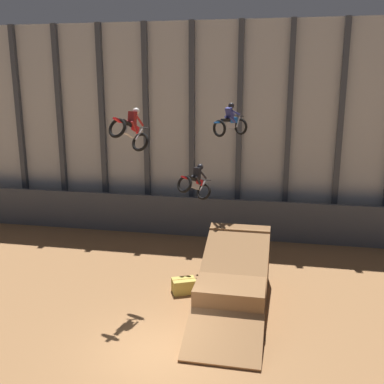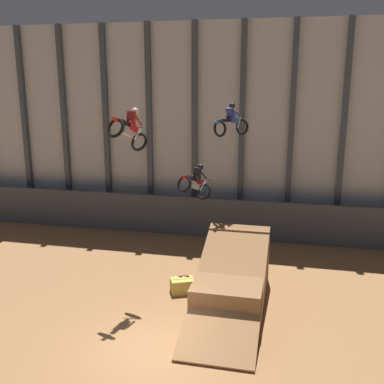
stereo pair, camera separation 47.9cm
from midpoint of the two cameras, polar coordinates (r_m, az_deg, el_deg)
ground_plane at (r=14.72m, az=-5.44°, el=-19.58°), size 60.00×60.00×0.00m
arena_back_wall at (r=24.19m, az=2.45°, el=7.87°), size 32.00×0.40×11.11m
lower_barrier at (r=23.83m, az=1.86°, el=-3.28°), size 31.36×0.20×2.12m
dirt_ramp at (r=17.32m, az=4.62°, el=-11.05°), size 2.45×6.46×2.44m
rider_bike_left_air at (r=16.51m, az=-8.64°, el=7.88°), size 1.27×1.83×1.67m
rider_bike_center_air at (r=19.05m, az=-0.27°, el=1.18°), size 1.44×1.82×1.66m
rider_bike_right_air at (r=19.84m, az=4.18°, el=8.83°), size 1.48×1.67×1.44m
hay_bale_trackside at (r=18.03m, az=-1.83°, el=-11.81°), size 1.07×0.92×0.57m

